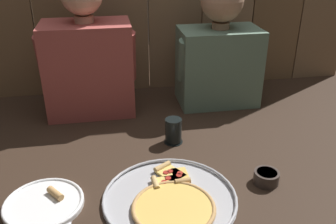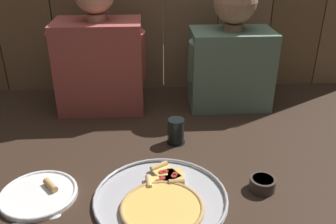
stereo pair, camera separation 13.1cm
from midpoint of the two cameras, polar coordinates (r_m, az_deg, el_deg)
The scene contains 8 objects.
ground_plane at distance 1.32m, azimuth 3.87°, elevation -8.99°, with size 3.20×3.20×0.00m, color #332319.
pizza_tray at distance 1.18m, azimuth 2.23°, elevation -13.58°, with size 0.43×0.43×0.03m.
dinner_plate at distance 1.25m, azimuth -16.61°, elevation -12.24°, with size 0.25×0.25×0.03m.
drinking_glass at distance 1.45m, azimuth 3.83°, elevation -3.09°, with size 0.08×0.08×0.10m.
dipping_bowl at distance 1.27m, azimuth 17.43°, elevation -10.63°, with size 0.09×0.09×0.04m.
table_spoon at distance 1.16m, azimuth -15.38°, elevation -15.59°, with size 0.14×0.06×0.01m.
diner_left at distance 1.69m, azimuth -8.48°, elevation 9.20°, with size 0.42×0.24×0.63m.
diner_right at distance 1.74m, azimuth 12.03°, elevation 9.39°, with size 0.41×0.23×0.59m.
Camera 2 is at (-0.09, -1.08, 0.77)m, focal length 39.18 mm.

